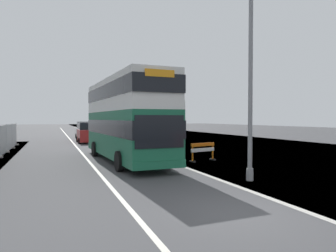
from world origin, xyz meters
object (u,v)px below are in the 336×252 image
Objects in this scene: car_oncoming_near at (87,133)px; car_receding_mid at (84,131)px; lamppost_foreground at (251,70)px; roadworks_barrier at (203,150)px; double_decker_bus at (125,118)px.

car_receding_mid is (0.32, 6.68, 0.00)m from car_oncoming_near.
lamppost_foreground is at bearing -82.63° from car_receding_mid.
car_receding_mid is at bearing 101.09° from roadworks_barrier.
car_oncoming_near is at bearing -92.73° from car_receding_mid.
double_decker_bus reaches higher than roadworks_barrier.
lamppost_foreground is 23.81m from car_oncoming_near.
car_receding_mid reaches higher than car_oncoming_near.
car_oncoming_near is 1.19× the size of car_receding_mid.
roadworks_barrier is 17.95m from car_oncoming_near.
lamppost_foreground reaches higher than car_oncoming_near.
double_decker_bus is at bearing -89.18° from car_receding_mid.
double_decker_bus is 8.65m from lamppost_foreground.
car_oncoming_near is at bearing 92.34° from double_decker_bus.
lamppost_foreground is (3.54, -7.64, 1.98)m from double_decker_bus.
car_receding_mid is at bearing 97.37° from lamppost_foreground.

